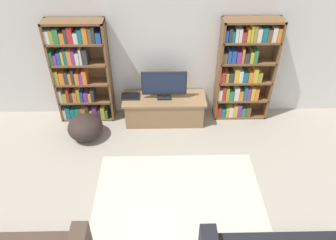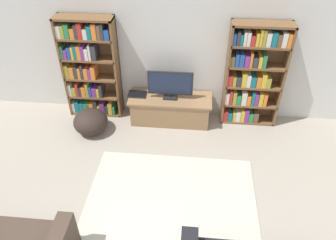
% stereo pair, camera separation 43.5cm
% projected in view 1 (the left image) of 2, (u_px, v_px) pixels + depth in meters
% --- Properties ---
extents(wall_back, '(8.80, 0.06, 2.60)m').
position_uv_depth(wall_back, '(168.00, 45.00, 5.42)').
color(wall_back, silver).
rests_on(wall_back, ground_plane).
extents(bookshelf_left, '(0.95, 0.30, 1.81)m').
position_uv_depth(bookshelf_left, '(79.00, 73.00, 5.49)').
color(bookshelf_left, brown).
rests_on(bookshelf_left, ground_plane).
extents(bookshelf_right, '(0.95, 0.30, 1.81)m').
position_uv_depth(bookshelf_right, '(243.00, 71.00, 5.54)').
color(bookshelf_right, brown).
rests_on(bookshelf_right, ground_plane).
extents(tv_stand, '(1.43, 0.54, 0.48)m').
position_uv_depth(tv_stand, '(164.00, 109.00, 5.80)').
color(tv_stand, '#8E6B47').
rests_on(tv_stand, ground_plane).
extents(television, '(0.76, 0.16, 0.51)m').
position_uv_depth(television, '(164.00, 85.00, 5.48)').
color(television, black).
rests_on(television, tv_stand).
extents(laptop, '(0.32, 0.23, 0.03)m').
position_uv_depth(laptop, '(130.00, 96.00, 5.66)').
color(laptop, '#28282D').
rests_on(laptop, tv_stand).
extents(area_rug, '(2.31, 1.76, 0.02)m').
position_uv_depth(area_rug, '(179.00, 200.00, 4.49)').
color(area_rug, beige).
rests_on(area_rug, ground_plane).
extents(beanbag_ottoman, '(0.58, 0.58, 0.41)m').
position_uv_depth(beanbag_ottoman, '(85.00, 127.00, 5.45)').
color(beanbag_ottoman, '#2D231E').
rests_on(beanbag_ottoman, ground_plane).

